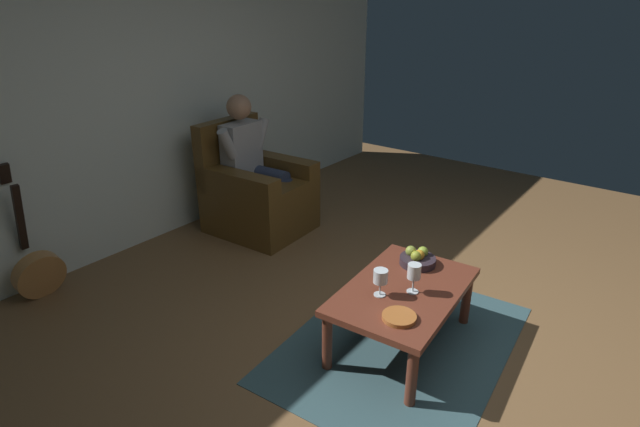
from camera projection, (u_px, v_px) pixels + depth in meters
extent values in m
plane|color=brown|center=(468.00, 363.00, 2.97)|extent=(7.53, 7.53, 0.00)
cube|color=silver|center=(143.00, 96.00, 4.12)|extent=(6.67, 0.06, 2.51)
cube|color=#345157|center=(400.00, 343.00, 3.14)|extent=(1.76, 1.34, 0.01)
cube|color=brown|center=(260.00, 209.00, 4.62)|extent=(0.78, 0.88, 0.40)
cube|color=brown|center=(264.00, 185.00, 4.49)|extent=(0.44, 0.74, 0.10)
cube|color=brown|center=(279.00, 168.00, 4.70)|extent=(0.22, 0.85, 0.24)
cube|color=brown|center=(237.00, 186.00, 4.27)|extent=(0.22, 0.85, 0.24)
cube|color=brown|center=(228.00, 151.00, 4.60)|extent=(0.74, 0.16, 0.60)
cube|color=#9C9B9B|center=(242.00, 149.00, 4.50)|extent=(0.38, 0.20, 0.49)
sphere|color=#A87A5B|center=(239.00, 107.00, 4.35)|extent=(0.22, 0.22, 0.22)
cylinder|color=#2C354C|center=(268.00, 174.00, 4.57)|extent=(0.15, 0.42, 0.13)
cylinder|color=#2C354C|center=(287.00, 206.00, 4.57)|extent=(0.12, 0.12, 0.50)
cylinder|color=#9C9B9B|center=(261.00, 134.00, 4.60)|extent=(0.20, 0.10, 0.29)
cylinder|color=#2C354C|center=(252.00, 181.00, 4.40)|extent=(0.15, 0.42, 0.13)
cylinder|color=#2C354C|center=(271.00, 214.00, 4.40)|extent=(0.12, 0.12, 0.50)
cylinder|color=#9C9B9B|center=(228.00, 144.00, 4.27)|extent=(0.20, 0.10, 0.29)
cube|color=brown|center=(404.00, 291.00, 2.99)|extent=(1.02, 0.69, 0.04)
cylinder|color=brown|center=(466.00, 299.00, 3.28)|extent=(0.06, 0.06, 0.36)
cylinder|color=brown|center=(412.00, 377.00, 2.60)|extent=(0.06, 0.06, 0.36)
cylinder|color=brown|center=(394.00, 276.00, 3.54)|extent=(0.06, 0.06, 0.36)
cylinder|color=brown|center=(327.00, 342.00, 2.87)|extent=(0.06, 0.06, 0.36)
cylinder|color=#B7793F|center=(40.00, 275.00, 3.58)|extent=(0.35, 0.17, 0.36)
cylinder|color=black|center=(42.00, 275.00, 3.54)|extent=(0.10, 0.02, 0.10)
cube|color=black|center=(20.00, 218.00, 3.46)|extent=(0.05, 0.14, 0.51)
cube|color=black|center=(4.00, 174.00, 3.38)|extent=(0.07, 0.06, 0.14)
cylinder|color=silver|center=(380.00, 295.00, 2.91)|extent=(0.07, 0.07, 0.01)
cylinder|color=silver|center=(380.00, 288.00, 2.89)|extent=(0.01, 0.01, 0.08)
cylinder|color=silver|center=(381.00, 276.00, 2.86)|extent=(0.08, 0.08, 0.08)
cylinder|color=#590C19|center=(380.00, 280.00, 2.87)|extent=(0.07, 0.07, 0.03)
cylinder|color=silver|center=(412.00, 292.00, 2.94)|extent=(0.07, 0.07, 0.01)
cylinder|color=silver|center=(413.00, 285.00, 2.92)|extent=(0.01, 0.01, 0.09)
cylinder|color=silver|center=(414.00, 271.00, 2.89)|extent=(0.08, 0.08, 0.09)
cylinder|color=#590C19|center=(414.00, 275.00, 2.90)|extent=(0.07, 0.07, 0.04)
cylinder|color=#2D232C|center=(418.00, 261.00, 3.24)|extent=(0.23, 0.23, 0.05)
sphere|color=olive|center=(416.00, 256.00, 3.20)|extent=(0.07, 0.07, 0.07)
sphere|color=orange|center=(419.00, 255.00, 3.22)|extent=(0.07, 0.07, 0.07)
sphere|color=#8BA935|center=(423.00, 252.00, 3.26)|extent=(0.07, 0.07, 0.07)
sphere|color=olive|center=(411.00, 251.00, 3.27)|extent=(0.07, 0.07, 0.07)
cylinder|color=#AE632D|center=(399.00, 317.00, 2.69)|extent=(0.19, 0.19, 0.02)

